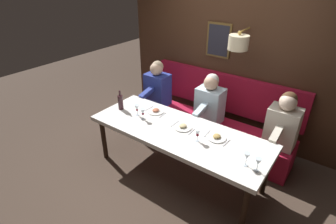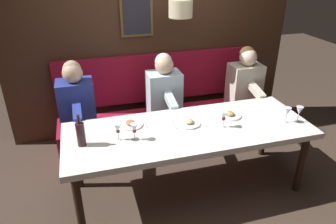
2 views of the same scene
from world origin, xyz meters
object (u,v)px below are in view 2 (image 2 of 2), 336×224
at_px(wine_glass_0, 224,116).
at_px(wine_glass_3, 118,129).
at_px(wine_bottle, 81,134).
at_px(wine_glass_4, 134,129).
at_px(wine_glass_1, 299,111).
at_px(diner_near, 164,88).
at_px(diner_middle, 76,98).
at_px(dining_table, 189,134).
at_px(wine_glass_2, 287,112).
at_px(diner_nearest, 245,79).

bearing_deg(wine_glass_0, wine_glass_3, 87.41).
bearing_deg(wine_bottle, wine_glass_4, -94.57).
relative_size(wine_glass_1, wine_glass_4, 1.00).
distance_m(diner_near, diner_middle, 1.03).
xyz_separation_m(diner_middle, wine_glass_1, (-1.05, -2.15, 0.04)).
distance_m(wine_glass_1, wine_glass_4, 1.66).
relative_size(dining_table, wine_glass_3, 14.73).
bearing_deg(wine_glass_2, diner_near, 43.74).
height_order(diner_middle, wine_bottle, diner_middle).
height_order(dining_table, wine_glass_2, wine_glass_2).
bearing_deg(wine_glass_0, wine_glass_4, 89.57).
xyz_separation_m(wine_glass_0, wine_glass_1, (-0.10, -0.78, 0.00)).
height_order(diner_near, wine_glass_0, diner_near).
xyz_separation_m(wine_glass_1, wine_glass_4, (0.11, 1.66, -0.00)).
bearing_deg(dining_table, diner_nearest, -50.66).
bearing_deg(wine_glass_4, diner_near, -29.64).
distance_m(dining_table, wine_glass_0, 0.38).
height_order(wine_glass_2, wine_glass_3, same).
xyz_separation_m(wine_glass_3, wine_bottle, (-0.00, 0.32, 0.00)).
bearing_deg(diner_nearest, diner_near, 90.00).
bearing_deg(diner_nearest, wine_glass_0, 141.81).
relative_size(diner_nearest, wine_glass_3, 4.82).
xyz_separation_m(diner_nearest, wine_glass_0, (-0.95, 0.75, 0.04)).
bearing_deg(wine_glass_4, dining_table, -83.52).
bearing_deg(diner_middle, dining_table, -130.18).
distance_m(wine_glass_2, wine_bottle, 2.00).
relative_size(dining_table, diner_near, 3.05).
xyz_separation_m(dining_table, wine_bottle, (-0.03, 1.02, 0.18)).
distance_m(wine_glass_1, wine_glass_2, 0.13).
bearing_deg(diner_nearest, wine_glass_1, -178.40).
bearing_deg(diner_nearest, wine_glass_2, 174.56).
xyz_separation_m(wine_glass_1, wine_glass_2, (0.02, 0.13, 0.00)).
bearing_deg(dining_table, diner_near, 0.85).
xyz_separation_m(wine_glass_2, wine_glass_3, (0.13, 1.67, -0.00)).
relative_size(diner_nearest, wine_glass_2, 4.82).
height_order(wine_glass_4, wine_bottle, wine_bottle).
bearing_deg(diner_near, diner_middle, 90.00).
bearing_deg(wine_glass_4, diner_middle, 27.59).
xyz_separation_m(diner_nearest, wine_glass_4, (-0.94, 1.63, 0.04)).
height_order(diner_middle, wine_glass_3, diner_middle).
bearing_deg(dining_table, wine_glass_3, 91.88).
bearing_deg(diner_middle, diner_nearest, -90.00).
xyz_separation_m(diner_middle, wine_glass_3, (-0.90, -0.35, 0.04)).
bearing_deg(diner_middle, wine_glass_2, -117.11).
bearing_deg(wine_glass_0, wine_glass_1, -97.41).
distance_m(diner_middle, wine_glass_0, 1.67).
bearing_deg(diner_near, wine_glass_2, -136.26).
xyz_separation_m(diner_nearest, wine_bottle, (-0.91, 2.09, 0.04)).
relative_size(dining_table, wine_glass_4, 14.73).
distance_m(diner_nearest, wine_glass_1, 1.05).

